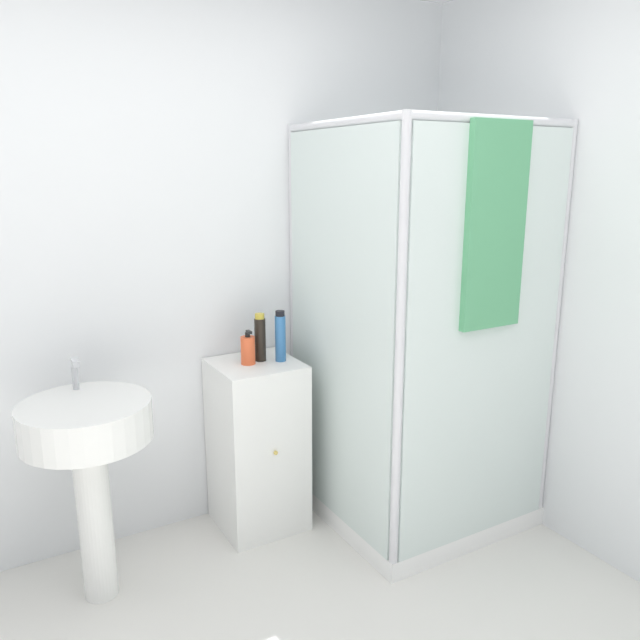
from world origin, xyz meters
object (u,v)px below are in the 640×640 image
(soap_dispenser, at_px, (248,350))
(shampoo_bottle_blue, at_px, (280,337))
(shampoo_bottle_tall_black, at_px, (260,338))
(sink, at_px, (88,446))

(soap_dispenser, height_order, shampoo_bottle_blue, shampoo_bottle_blue)
(shampoo_bottle_blue, bearing_deg, shampoo_bottle_tall_black, 147.12)
(soap_dispenser, bearing_deg, sink, -167.42)
(sink, distance_m, shampoo_bottle_blue, 0.94)
(shampoo_bottle_tall_black, relative_size, shampoo_bottle_blue, 0.94)
(sink, height_order, shampoo_bottle_blue, shampoo_bottle_blue)
(sink, xyz_separation_m, soap_dispenser, (0.74, 0.17, 0.23))
(sink, relative_size, soap_dispenser, 5.99)
(sink, height_order, soap_dispenser, soap_dispenser)
(shampoo_bottle_tall_black, bearing_deg, sink, -167.19)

